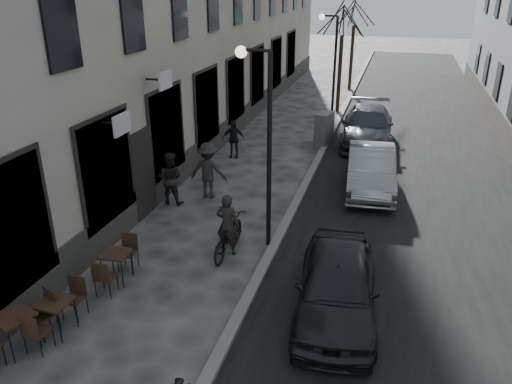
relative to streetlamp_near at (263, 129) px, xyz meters
The scene contains 18 objects.
road 11.23m from the streetlamp_near, 68.09° to the left, with size 7.30×60.00×0.00m, color black.
kerb 10.48m from the streetlamp_near, 87.87° to the left, with size 0.25×60.00×0.12m, color slate.
streetlamp_near is the anchor object (origin of this frame).
streetlamp_far 12.00m from the streetlamp_near, 90.00° to the left, with size 0.90×0.28×5.09m.
tree_near 15.08m from the streetlamp_near, 89.72° to the left, with size 2.40×2.40×5.70m.
tree_far 21.05m from the streetlamp_near, 89.80° to the left, with size 2.40×2.40×5.70m.
bistro_set_a 6.78m from the streetlamp_near, 122.48° to the right, with size 0.95×1.64×0.94m.
bistro_set_b 6.11m from the streetlamp_near, 122.44° to the right, with size 0.62×1.50×0.88m.
bistro_set_c 4.68m from the streetlamp_near, 136.27° to the right, with size 0.64×1.51×0.88m.
utility_cabinet 9.18m from the streetlamp_near, 88.24° to the left, with size 0.52×0.95×1.42m, color slate.
bicycle 2.85m from the streetlamp_near, 135.15° to the right, with size 0.66×1.89×1.00m, color black.
cyclist_rider 2.55m from the streetlamp_near, 135.15° to the right, with size 0.59×0.39×1.63m, color black.
pedestrian_near 4.50m from the streetlamp_near, 152.80° to the left, with size 0.81×0.63×1.67m, color black.
pedestrian_mid 4.16m from the streetlamp_near, 134.52° to the left, with size 1.18×0.68×1.83m, color #282523.
pedestrian_far 7.48m from the streetlamp_near, 114.32° to the left, with size 0.88×0.37×1.50m, color black.
car_near 4.18m from the streetlamp_near, 47.58° to the right, with size 1.63×4.06×1.38m, color black.
car_mid 5.78m from the streetlamp_near, 61.80° to the left, with size 1.50×4.29×1.41m, color gray.
car_far 10.30m from the streetlamp_near, 78.56° to the left, with size 2.08×5.11×1.48m, color #35363F.
Camera 1 is at (2.86, -5.30, 6.50)m, focal length 35.00 mm.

